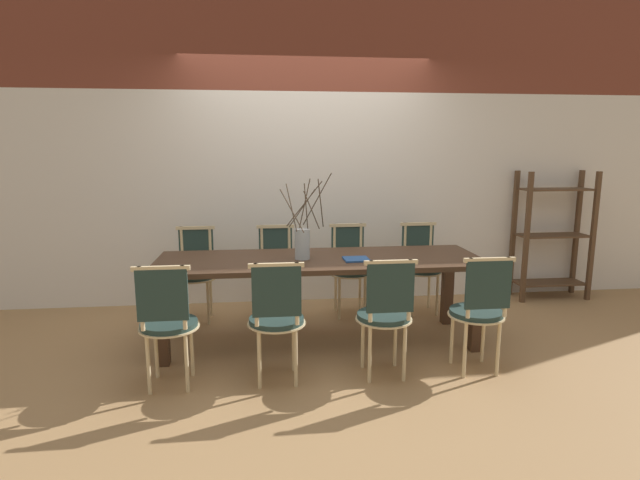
{
  "coord_description": "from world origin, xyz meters",
  "views": [
    {
      "loc": [
        -0.45,
        -3.95,
        1.6
      ],
      "look_at": [
        0.0,
        0.0,
        0.87
      ],
      "focal_mm": 28.0,
      "sensor_mm": 36.0,
      "label": 1
    }
  ],
  "objects_px": {
    "chair_near_center": "(385,312)",
    "book_stack": "(356,259)",
    "dining_table": "(320,269)",
    "chair_far_center": "(349,265)",
    "shelving_rack": "(552,236)",
    "vase_centerpiece": "(303,242)"
  },
  "relations": [
    {
      "from": "vase_centerpiece",
      "to": "book_stack",
      "type": "xyz_separation_m",
      "value": [
        0.42,
        -0.09,
        -0.14
      ]
    },
    {
      "from": "dining_table",
      "to": "chair_near_center",
      "type": "distance_m",
      "value": 0.81
    },
    {
      "from": "chair_near_center",
      "to": "book_stack",
      "type": "height_order",
      "value": "chair_near_center"
    },
    {
      "from": "chair_far_center",
      "to": "vase_centerpiece",
      "type": "height_order",
      "value": "vase_centerpiece"
    },
    {
      "from": "chair_near_center",
      "to": "vase_centerpiece",
      "type": "xyz_separation_m",
      "value": [
        -0.52,
        0.69,
        0.38
      ]
    },
    {
      "from": "chair_near_center",
      "to": "chair_far_center",
      "type": "xyz_separation_m",
      "value": [
        -0.01,
        1.4,
        0.0
      ]
    },
    {
      "from": "dining_table",
      "to": "shelving_rack",
      "type": "relative_size",
      "value": 1.93
    },
    {
      "from": "dining_table",
      "to": "chair_far_center",
      "type": "distance_m",
      "value": 0.81
    },
    {
      "from": "dining_table",
      "to": "chair_far_center",
      "type": "height_order",
      "value": "chair_far_center"
    },
    {
      "from": "vase_centerpiece",
      "to": "dining_table",
      "type": "bearing_deg",
      "value": 6.4
    },
    {
      "from": "shelving_rack",
      "to": "chair_far_center",
      "type": "bearing_deg",
      "value": -172.64
    },
    {
      "from": "chair_far_center",
      "to": "shelving_rack",
      "type": "relative_size",
      "value": 0.64
    },
    {
      "from": "chair_near_center",
      "to": "book_stack",
      "type": "relative_size",
      "value": 4.3
    },
    {
      "from": "vase_centerpiece",
      "to": "shelving_rack",
      "type": "distance_m",
      "value": 2.95
    },
    {
      "from": "chair_near_center",
      "to": "shelving_rack",
      "type": "height_order",
      "value": "shelving_rack"
    },
    {
      "from": "chair_far_center",
      "to": "shelving_rack",
      "type": "height_order",
      "value": "shelving_rack"
    },
    {
      "from": "chair_far_center",
      "to": "book_stack",
      "type": "xyz_separation_m",
      "value": [
        -0.09,
        -0.8,
        0.24
      ]
    },
    {
      "from": "book_stack",
      "to": "vase_centerpiece",
      "type": "bearing_deg",
      "value": 168.46
    },
    {
      "from": "chair_near_center",
      "to": "chair_far_center",
      "type": "distance_m",
      "value": 1.4
    },
    {
      "from": "chair_far_center",
      "to": "vase_centerpiece",
      "type": "xyz_separation_m",
      "value": [
        -0.51,
        -0.72,
        0.38
      ]
    },
    {
      "from": "book_stack",
      "to": "chair_near_center",
      "type": "bearing_deg",
      "value": -80.71
    },
    {
      "from": "book_stack",
      "to": "shelving_rack",
      "type": "bearing_deg",
      "value": 25.1
    }
  ]
}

